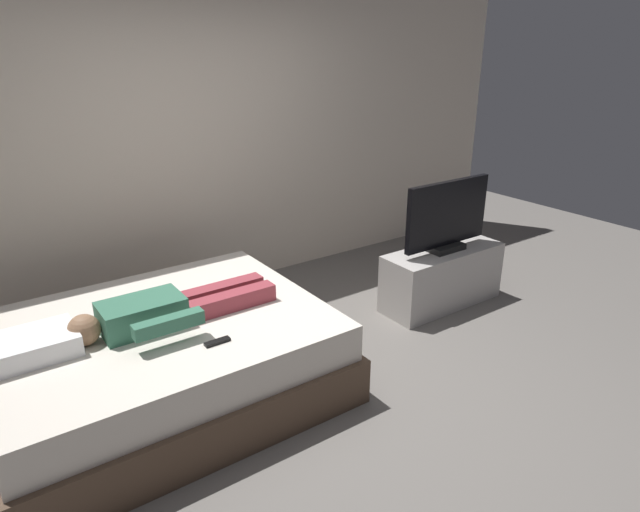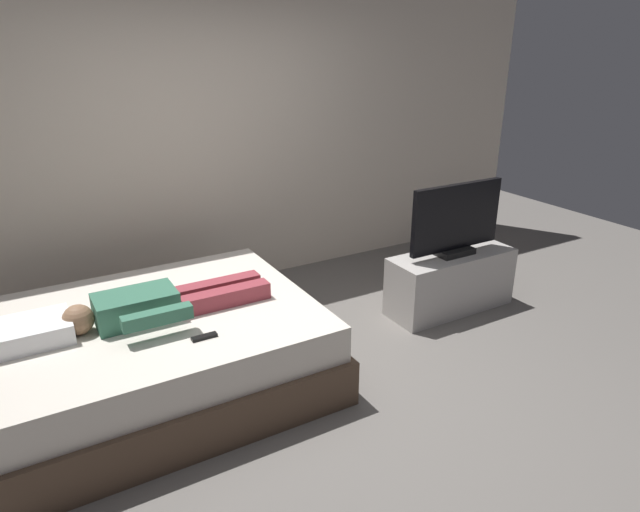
# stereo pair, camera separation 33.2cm
# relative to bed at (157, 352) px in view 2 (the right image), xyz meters

# --- Properties ---
(ground_plane) EXTENTS (10.00, 10.00, 0.00)m
(ground_plane) POSITION_rel_bed_xyz_m (0.88, -0.58, -0.26)
(ground_plane) COLOR slate
(back_wall) EXTENTS (6.40, 0.10, 2.80)m
(back_wall) POSITION_rel_bed_xyz_m (1.28, 1.44, 1.14)
(back_wall) COLOR beige
(back_wall) RESTS_ON ground
(bed) EXTENTS (2.05, 1.64, 0.54)m
(bed) POSITION_rel_bed_xyz_m (0.00, 0.00, 0.00)
(bed) COLOR brown
(bed) RESTS_ON ground
(pillow) EXTENTS (0.48, 0.34, 0.12)m
(pillow) POSITION_rel_bed_xyz_m (-0.71, 0.00, 0.34)
(pillow) COLOR white
(pillow) RESTS_ON bed
(person) EXTENTS (1.26, 0.46, 0.18)m
(person) POSITION_rel_bed_xyz_m (0.03, -0.06, 0.36)
(person) COLOR #387056
(person) RESTS_ON bed
(remote) EXTENTS (0.15, 0.04, 0.02)m
(remote) POSITION_rel_bed_xyz_m (0.18, -0.46, 0.28)
(remote) COLOR black
(remote) RESTS_ON bed
(tv_stand) EXTENTS (1.10, 0.40, 0.50)m
(tv_stand) POSITION_rel_bed_xyz_m (2.44, -0.09, -0.01)
(tv_stand) COLOR #B7B2AD
(tv_stand) RESTS_ON ground
(tv) EXTENTS (0.88, 0.20, 0.59)m
(tv) POSITION_rel_bed_xyz_m (2.44, -0.09, 0.52)
(tv) COLOR black
(tv) RESTS_ON tv_stand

